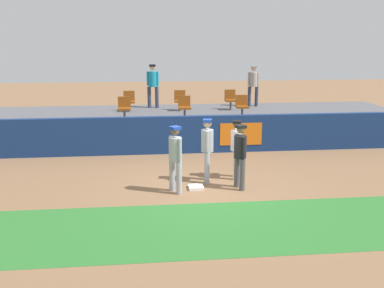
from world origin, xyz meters
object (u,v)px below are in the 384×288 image
(seat_back_center, at_px, (180,99))
(spectator_hooded, at_px, (153,83))
(first_base, at_px, (196,187))
(player_runner_visitor, at_px, (207,146))
(seat_front_right, at_px, (242,105))
(player_umpire, at_px, (240,152))
(player_fielder_home, at_px, (236,145))
(seat_back_right, at_px, (230,99))
(player_coach_visitor, at_px, (175,155))
(seat_front_center, at_px, (184,106))
(seat_front_left, at_px, (124,107))
(spectator_capped, at_px, (253,83))
(seat_back_left, at_px, (129,100))

(seat_back_center, height_order, spectator_hooded, spectator_hooded)
(first_base, xyz_separation_m, seat_back_center, (0.13, 7.04, 1.43))
(player_runner_visitor, distance_m, seat_front_right, 5.09)
(player_umpire, bearing_deg, spectator_hooded, 178.79)
(player_runner_visitor, height_order, seat_back_center, seat_back_center)
(seat_front_right, bearing_deg, player_fielder_home, -104.22)
(player_runner_visitor, distance_m, seat_back_right, 6.75)
(player_coach_visitor, distance_m, player_umpire, 1.74)
(seat_front_center, relative_size, seat_front_left, 1.00)
(seat_back_right, height_order, spectator_capped, spectator_capped)
(player_umpire, bearing_deg, first_base, -111.70)
(seat_back_left, bearing_deg, first_base, -74.27)
(seat_back_left, height_order, seat_back_right, same)
(player_coach_visitor, relative_size, seat_front_center, 2.11)
(spectator_hooded, bearing_deg, player_coach_visitor, 102.21)
(player_runner_visitor, xyz_separation_m, seat_back_center, (-0.25, 6.46, 0.43))
(player_fielder_home, height_order, seat_back_right, seat_back_right)
(seat_front_center, xyz_separation_m, seat_back_right, (2.12, 1.80, -0.00))
(seat_back_center, distance_m, seat_front_center, 1.80)
(player_fielder_home, distance_m, player_coach_visitor, 2.10)
(player_fielder_home, distance_m, player_umpire, 0.92)
(seat_back_center, xyz_separation_m, seat_back_right, (2.15, -0.00, -0.00))
(seat_front_right, distance_m, seat_front_left, 4.48)
(player_coach_visitor, bearing_deg, seat_back_center, 143.13)
(player_fielder_home, xyz_separation_m, player_umpire, (-0.09, -0.92, 0.04))
(seat_front_center, bearing_deg, player_fielder_home, -76.10)
(seat_front_center, relative_size, spectator_hooded, 0.45)
(player_coach_visitor, height_order, seat_back_right, seat_back_right)
(player_coach_visitor, xyz_separation_m, seat_back_right, (2.84, 7.27, 0.44))
(seat_front_left, height_order, seat_back_right, same)
(seat_back_center, bearing_deg, spectator_capped, 13.72)
(player_coach_visitor, xyz_separation_m, seat_back_left, (-1.42, 7.27, 0.44))
(seat_back_left, bearing_deg, seat_front_right, -22.43)
(seat_back_center, height_order, seat_front_left, same)
(player_fielder_home, xyz_separation_m, player_runner_visitor, (-0.87, -0.23, 0.06))
(player_runner_visitor, bearing_deg, player_umpire, 58.18)
(player_runner_visitor, bearing_deg, first_base, -24.32)
(player_umpire, xyz_separation_m, seat_front_center, (-1.01, 5.35, 0.45))
(first_base, height_order, player_fielder_home, player_fielder_home)
(player_umpire, relative_size, spectator_capped, 0.98)
(player_fielder_home, relative_size, seat_back_left, 2.02)
(seat_front_left, relative_size, spectator_hooded, 0.45)
(seat_back_left, bearing_deg, seat_front_center, -40.04)
(seat_front_center, distance_m, spectator_hooded, 2.95)
(seat_back_right, xyz_separation_m, spectator_capped, (1.17, 0.81, 0.56))
(seat_back_left, height_order, spectator_hooded, spectator_hooded)
(player_runner_visitor, height_order, seat_front_left, seat_front_left)
(player_umpire, bearing_deg, seat_back_left, -172.43)
(seat_front_center, height_order, seat_front_right, same)
(player_runner_visitor, xyz_separation_m, seat_front_left, (-2.48, 4.66, 0.43))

